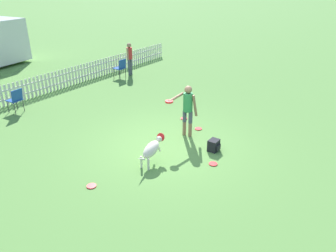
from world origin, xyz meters
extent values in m
plane|color=#5B8C42|center=(0.00, 0.00, 0.00)|extent=(240.00, 240.00, 0.00)
cylinder|color=#8C664C|center=(0.85, -0.28, 0.22)|extent=(0.11, 0.11, 0.44)
cylinder|color=#474C5B|center=(0.85, -0.28, 0.63)|extent=(0.12, 0.12, 0.36)
cylinder|color=#8C664C|center=(0.83, -0.08, 0.22)|extent=(0.11, 0.11, 0.44)
cylinder|color=#474C5B|center=(0.83, -0.08, 0.63)|extent=(0.12, 0.12, 0.36)
cylinder|color=#2D8447|center=(0.84, -0.18, 1.09)|extent=(0.30, 0.30, 0.56)
sphere|color=#8C664C|center=(0.84, -0.18, 1.48)|extent=(0.22, 0.22, 0.22)
cylinder|color=#8C664C|center=(0.90, -0.38, 1.00)|extent=(0.21, 0.17, 0.68)
cylinder|color=#8C664C|center=(0.49, 0.01, 1.30)|extent=(0.68, 0.11, 0.14)
cylinder|color=red|center=(0.16, 0.02, 1.26)|extent=(0.23, 0.23, 0.02)
cylinder|color=red|center=(0.16, 0.02, 1.29)|extent=(0.23, 0.23, 0.02)
ellipsoid|color=beige|center=(-1.10, -0.29, 0.42)|extent=(0.69, 0.35, 0.46)
ellipsoid|color=silver|center=(-1.10, -0.29, 0.37)|extent=(0.36, 0.19, 0.21)
sphere|color=beige|center=(-0.72, -0.27, 0.55)|extent=(0.16, 0.16, 0.16)
cone|color=beige|center=(-0.64, -0.27, 0.58)|extent=(0.14, 0.10, 0.12)
cylinder|color=red|center=(-0.64, -0.27, 0.58)|extent=(0.11, 0.23, 0.22)
cone|color=beige|center=(-0.75, -0.22, 0.62)|extent=(0.05, 0.05, 0.07)
cone|color=beige|center=(-0.74, -0.32, 0.62)|extent=(0.05, 0.05, 0.07)
cylinder|color=silver|center=(-1.40, -0.20, 0.16)|extent=(0.06, 0.06, 0.33)
cylinder|color=silver|center=(-1.38, -0.42, 0.16)|extent=(0.06, 0.06, 0.33)
cylinder|color=silver|center=(-0.90, -0.18, 0.40)|extent=(0.16, 0.06, 0.26)
cylinder|color=silver|center=(-0.89, -0.38, 0.40)|extent=(0.16, 0.06, 0.26)
cone|color=beige|center=(-1.57, -0.32, 0.38)|extent=(0.30, 0.09, 0.21)
cylinder|color=red|center=(-0.20, -1.63, 0.01)|extent=(0.23, 0.23, 0.02)
cylinder|color=red|center=(-2.71, 0.23, 0.01)|extent=(0.23, 0.23, 0.02)
cylinder|color=red|center=(1.85, 0.58, 0.01)|extent=(0.23, 0.23, 0.02)
cylinder|color=red|center=(1.43, -0.24, 0.01)|extent=(0.23, 0.23, 0.02)
cube|color=black|center=(0.46, -1.28, 0.16)|extent=(0.31, 0.25, 0.33)
cube|color=black|center=(0.46, -1.43, 0.13)|extent=(0.22, 0.04, 0.16)
cube|color=silver|center=(0.00, 6.71, 0.24)|extent=(17.99, 0.04, 0.06)
cube|color=silver|center=(0.00, 6.71, 0.58)|extent=(17.99, 0.04, 0.06)
cube|color=silver|center=(-1.05, 6.71, 0.40)|extent=(0.09, 0.02, 0.81)
cube|color=silver|center=(-0.87, 6.71, 0.40)|extent=(0.09, 0.02, 0.81)
cube|color=silver|center=(-0.70, 6.71, 0.40)|extent=(0.09, 0.02, 0.81)
cube|color=silver|center=(-0.52, 6.71, 0.40)|extent=(0.09, 0.02, 0.81)
cube|color=silver|center=(-0.35, 6.71, 0.40)|extent=(0.09, 0.02, 0.81)
cube|color=silver|center=(-0.17, 6.71, 0.40)|extent=(0.09, 0.02, 0.81)
cube|color=silver|center=(0.00, 6.71, 0.40)|extent=(0.09, 0.02, 0.81)
cube|color=silver|center=(0.17, 6.71, 0.40)|extent=(0.09, 0.02, 0.81)
cube|color=silver|center=(0.35, 6.71, 0.40)|extent=(0.09, 0.02, 0.81)
cube|color=silver|center=(0.52, 6.71, 0.40)|extent=(0.09, 0.02, 0.81)
cube|color=silver|center=(0.70, 6.71, 0.40)|extent=(0.09, 0.02, 0.81)
cube|color=silver|center=(0.87, 6.71, 0.40)|extent=(0.09, 0.02, 0.81)
cube|color=silver|center=(1.05, 6.71, 0.40)|extent=(0.09, 0.02, 0.81)
cube|color=silver|center=(1.22, 6.71, 0.40)|extent=(0.09, 0.02, 0.81)
cube|color=silver|center=(1.40, 6.71, 0.40)|extent=(0.09, 0.02, 0.81)
cube|color=silver|center=(1.57, 6.71, 0.40)|extent=(0.09, 0.02, 0.81)
cube|color=silver|center=(1.75, 6.71, 0.40)|extent=(0.09, 0.02, 0.81)
cube|color=silver|center=(1.92, 6.71, 0.40)|extent=(0.09, 0.02, 0.81)
cube|color=silver|center=(2.10, 6.71, 0.40)|extent=(0.09, 0.02, 0.81)
cube|color=silver|center=(2.27, 6.71, 0.40)|extent=(0.09, 0.02, 0.81)
cube|color=silver|center=(2.45, 6.71, 0.40)|extent=(0.09, 0.02, 0.81)
cube|color=silver|center=(2.62, 6.71, 0.40)|extent=(0.09, 0.02, 0.81)
cube|color=silver|center=(2.79, 6.71, 0.40)|extent=(0.09, 0.02, 0.81)
cube|color=silver|center=(2.97, 6.71, 0.40)|extent=(0.09, 0.02, 0.81)
cube|color=silver|center=(3.14, 6.71, 0.40)|extent=(0.09, 0.02, 0.81)
cube|color=silver|center=(3.32, 6.71, 0.40)|extent=(0.09, 0.02, 0.81)
cube|color=silver|center=(3.49, 6.71, 0.40)|extent=(0.09, 0.02, 0.81)
cube|color=silver|center=(3.67, 6.71, 0.40)|extent=(0.09, 0.02, 0.81)
cube|color=silver|center=(3.84, 6.71, 0.40)|extent=(0.09, 0.02, 0.81)
cube|color=silver|center=(4.02, 6.71, 0.40)|extent=(0.09, 0.02, 0.81)
cube|color=silver|center=(4.19, 6.71, 0.40)|extent=(0.09, 0.02, 0.81)
cube|color=silver|center=(4.37, 6.71, 0.40)|extent=(0.09, 0.02, 0.81)
cube|color=silver|center=(4.54, 6.71, 0.40)|extent=(0.09, 0.02, 0.81)
cube|color=silver|center=(4.72, 6.71, 0.40)|extent=(0.09, 0.02, 0.81)
cube|color=silver|center=(4.89, 6.71, 0.40)|extent=(0.09, 0.02, 0.81)
cube|color=silver|center=(5.07, 6.71, 0.40)|extent=(0.09, 0.02, 0.81)
cube|color=silver|center=(5.24, 6.71, 0.40)|extent=(0.09, 0.02, 0.81)
cube|color=silver|center=(5.42, 6.71, 0.40)|extent=(0.09, 0.02, 0.81)
cube|color=silver|center=(5.59, 6.71, 0.40)|extent=(0.09, 0.02, 0.81)
cube|color=silver|center=(5.76, 6.71, 0.40)|extent=(0.09, 0.02, 0.81)
cube|color=silver|center=(5.94, 6.71, 0.40)|extent=(0.09, 0.02, 0.81)
cube|color=silver|center=(6.11, 6.71, 0.40)|extent=(0.09, 0.02, 0.81)
cube|color=silver|center=(6.29, 6.71, 0.40)|extent=(0.09, 0.02, 0.81)
cube|color=silver|center=(6.46, 6.71, 0.40)|extent=(0.09, 0.02, 0.81)
cube|color=silver|center=(6.64, 6.71, 0.40)|extent=(0.09, 0.02, 0.81)
cube|color=silver|center=(6.81, 6.71, 0.40)|extent=(0.09, 0.02, 0.81)
cube|color=silver|center=(6.99, 6.71, 0.40)|extent=(0.09, 0.02, 0.81)
cube|color=silver|center=(7.16, 6.71, 0.40)|extent=(0.09, 0.02, 0.81)
cube|color=silver|center=(7.34, 6.71, 0.40)|extent=(0.09, 0.02, 0.81)
cube|color=silver|center=(7.51, 6.71, 0.40)|extent=(0.09, 0.02, 0.81)
cube|color=silver|center=(7.69, 6.71, 0.40)|extent=(0.09, 0.02, 0.81)
cube|color=silver|center=(7.86, 6.71, 0.40)|extent=(0.09, 0.02, 0.81)
cube|color=silver|center=(8.04, 6.71, 0.40)|extent=(0.09, 0.02, 0.81)
cube|color=silver|center=(8.21, 6.71, 0.40)|extent=(0.09, 0.02, 0.81)
cube|color=silver|center=(8.38, 6.71, 0.40)|extent=(0.09, 0.02, 0.81)
cube|color=silver|center=(8.56, 6.71, 0.40)|extent=(0.09, 0.02, 0.81)
cube|color=silver|center=(8.73, 6.71, 0.40)|extent=(0.09, 0.02, 0.81)
cube|color=silver|center=(8.91, 6.71, 0.40)|extent=(0.09, 0.02, 0.81)
cylinder|color=#333338|center=(4.42, 5.92, 0.23)|extent=(0.02, 0.02, 0.47)
cylinder|color=#333338|center=(4.03, 5.92, 0.23)|extent=(0.02, 0.02, 0.47)
cylinder|color=#333338|center=(4.43, 5.53, 0.23)|extent=(0.02, 0.02, 0.47)
cylinder|color=#333338|center=(4.04, 5.53, 0.23)|extent=(0.02, 0.02, 0.47)
cube|color=#1E4799|center=(4.23, 5.73, 0.47)|extent=(0.47, 0.47, 0.03)
cube|color=#1E4799|center=(4.23, 5.52, 0.69)|extent=(0.46, 0.10, 0.45)
cylinder|color=#333338|center=(-0.90, 6.05, 0.22)|extent=(0.02, 0.02, 0.45)
cylinder|color=#333338|center=(-1.26, 6.01, 0.22)|extent=(0.02, 0.02, 0.45)
cylinder|color=#333338|center=(-0.86, 5.69, 0.22)|extent=(0.02, 0.02, 0.45)
cylinder|color=#333338|center=(-1.23, 5.65, 0.22)|extent=(0.02, 0.02, 0.45)
cube|color=#1E4799|center=(-1.06, 5.85, 0.45)|extent=(0.47, 0.47, 0.03)
cube|color=#1E4799|center=(-1.04, 5.66, 0.66)|extent=(0.44, 0.13, 0.43)
cylinder|color=#474C5B|center=(5.00, 5.67, 0.39)|extent=(0.11, 0.11, 0.79)
cylinder|color=#474C5B|center=(4.82, 5.63, 0.39)|extent=(0.11, 0.11, 0.79)
cylinder|color=red|center=(4.91, 5.65, 1.06)|extent=(0.27, 0.27, 0.54)
sphere|color=tan|center=(4.91, 5.65, 1.44)|extent=(0.22, 0.22, 0.22)
cylinder|color=tan|center=(5.07, 5.69, 1.05)|extent=(0.08, 0.08, 0.56)
cylinder|color=tan|center=(4.74, 5.61, 1.05)|extent=(0.08, 0.08, 0.56)
cone|color=#3F3F42|center=(4.05, 13.16, 0.25)|extent=(0.82, 0.31, 0.20)
camera|label=1|loc=(-6.86, -4.86, 4.49)|focal=35.00mm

